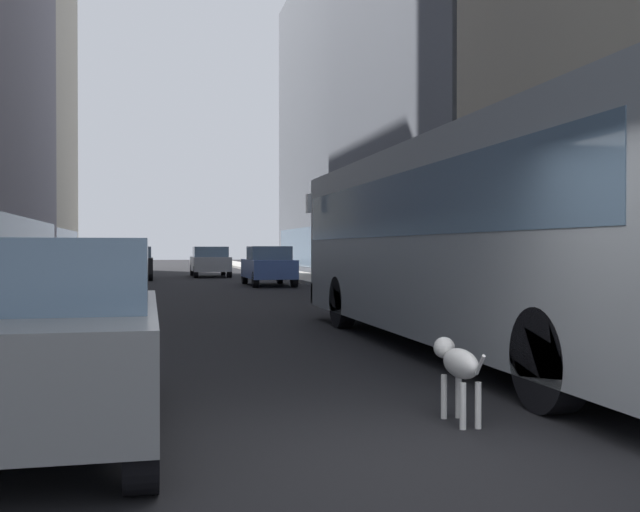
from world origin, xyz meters
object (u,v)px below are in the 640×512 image
car_silver_sedan (210,261)px  dalmatian_dog (458,364)px  car_black_suv (133,263)px  transit_bus (474,233)px  car_blue_hatchback (268,266)px  car_grey_wagon (46,336)px

car_silver_sedan → dalmatian_dog: (-0.49, -34.45, -0.31)m
car_silver_sedan → car_black_suv: same height
transit_bus → car_silver_sedan: size_ratio=2.77×
car_black_suv → car_blue_hatchback: bearing=-52.8°
transit_bus → car_grey_wagon: (-5.60, -4.01, -0.96)m
car_grey_wagon → dalmatian_dog: size_ratio=4.40×
car_grey_wagon → dalmatian_dog: 3.53m
car_grey_wagon → car_silver_sedan: (4.00, 34.17, 0.00)m
car_blue_hatchback → dalmatian_dog: (-2.09, -24.35, -0.31)m
car_black_suv → dalmatian_dog: size_ratio=4.81×
transit_bus → car_blue_hatchback: transit_bus is taller
car_silver_sedan → dalmatian_dog: 34.45m
car_blue_hatchback → dalmatian_dog: car_blue_hatchback is taller
car_silver_sedan → car_black_suv: (-4.00, -2.73, 0.00)m
car_black_suv → car_blue_hatchback: size_ratio=1.10×
car_black_suv → dalmatian_dog: bearing=-83.7°
transit_bus → dalmatian_dog: (-2.09, -4.28, -1.26)m
transit_bus → car_silver_sedan: (-1.60, 30.16, -0.95)m
car_silver_sedan → transit_bus: bearing=-87.0°
transit_bus → car_grey_wagon: 6.95m
car_silver_sedan → car_blue_hatchback: 10.23m
car_black_suv → dalmatian_dog: (3.51, -31.72, -0.31)m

